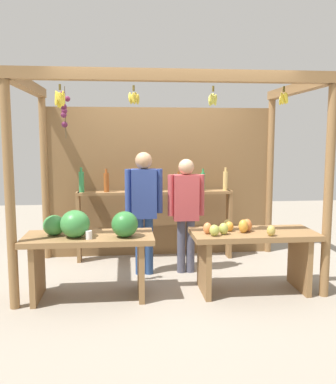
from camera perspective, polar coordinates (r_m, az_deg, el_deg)
The scene contains 7 objects.
ground_plane at distance 5.57m, azimuth -0.20°, elevation -11.07°, with size 12.00×12.00×0.00m, color gray.
market_stall at distance 5.75m, azimuth -0.72°, elevation 3.85°, with size 3.48×1.98×2.45m.
fruit_counter_left at distance 4.68m, azimuth -10.70°, elevation -6.58°, with size 1.41×0.64×1.00m.
fruit_counter_right at distance 4.92m, azimuth 11.20°, elevation -7.14°, with size 1.41×0.64×0.85m.
bottle_shelf_unit at distance 6.04m, azimuth -1.92°, elevation -1.65°, with size 2.24×0.22×1.35m.
vendor_man at distance 5.36m, azimuth -3.30°, elevation -1.37°, with size 0.48×0.21×1.58m.
vendor_woman at distance 5.44m, azimuth 2.47°, elevation -1.89°, with size 0.48×0.20×1.49m.
Camera 1 is at (-0.52, -5.26, 1.76)m, focal length 39.24 mm.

